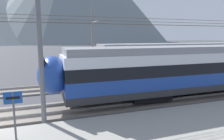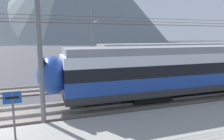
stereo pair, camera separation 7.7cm
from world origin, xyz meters
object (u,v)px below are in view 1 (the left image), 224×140
at_px(train_far_track, 203,58).
at_px(catenary_mast_mid, 40,50).
at_px(catenary_mast_far_side, 93,43).
at_px(platform_sign, 13,105).

bearing_deg(train_far_track, catenary_mast_mid, -156.23).
xyz_separation_m(catenary_mast_mid, catenary_mast_far_side, (4.96, 9.46, -0.00)).
relative_size(catenary_mast_far_side, platform_sign, 22.47).
xyz_separation_m(train_far_track, platform_sign, (-17.95, -9.18, -0.42)).
distance_m(catenary_mast_mid, catenary_mast_far_side, 10.68).
xyz_separation_m(catenary_mast_mid, platform_sign, (-1.14, -1.78, -2.09)).
bearing_deg(platform_sign, catenary_mast_far_side, 61.54).
height_order(train_far_track, catenary_mast_far_side, catenary_mast_far_side).
distance_m(catenary_mast_far_side, platform_sign, 12.96).
relative_size(catenary_mast_mid, catenary_mast_far_side, 1.00).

